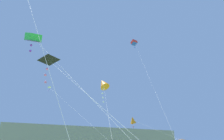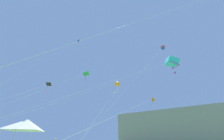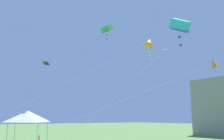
{
  "view_description": "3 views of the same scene",
  "coord_description": "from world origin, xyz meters",
  "px_view_note": "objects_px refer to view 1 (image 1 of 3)",
  "views": [
    {
      "loc": [
        -6.1,
        -2.83,
        3.9
      ],
      "look_at": [
        -1.12,
        11.82,
        10.49
      ],
      "focal_mm": 35.0,
      "sensor_mm": 36.0,
      "label": 1
    },
    {
      "loc": [
        10.27,
        -0.99,
        1.87
      ],
      "look_at": [
        1.73,
        13.07,
        11.4
      ],
      "focal_mm": 20.0,
      "sensor_mm": 36.0,
      "label": 2
    },
    {
      "loc": [
        19.66,
        -0.62,
        3.32
      ],
      "look_at": [
        1.14,
        12.04,
        7.58
      ],
      "focal_mm": 40.0,
      "sensor_mm": 36.0,
      "label": 3
    }
  ],
  "objects_px": {
    "kite_orange_diamond_5": "(103,84)",
    "kite_white_delta_8": "(53,91)",
    "kite_red_box_3": "(134,43)",
    "kite_orange_diamond_0": "(133,120)",
    "kite_black_delta_1": "(49,61)",
    "kite_green_box_6": "(33,38)"
  },
  "relations": [
    {
      "from": "kite_orange_diamond_0",
      "to": "kite_red_box_3",
      "type": "bearing_deg",
      "value": 59.73
    },
    {
      "from": "kite_red_box_3",
      "to": "kite_orange_diamond_5",
      "type": "bearing_deg",
      "value": -130.4
    },
    {
      "from": "kite_white_delta_8",
      "to": "kite_red_box_3",
      "type": "bearing_deg",
      "value": 14.05
    },
    {
      "from": "kite_orange_diamond_5",
      "to": "kite_white_delta_8",
      "type": "bearing_deg",
      "value": 124.66
    },
    {
      "from": "kite_black_delta_1",
      "to": "kite_red_box_3",
      "type": "xyz_separation_m",
      "value": [
        14.41,
        19.62,
        14.67
      ]
    },
    {
      "from": "kite_orange_diamond_0",
      "to": "kite_orange_diamond_5",
      "type": "xyz_separation_m",
      "value": [
        -5.07,
        -4.09,
        2.81
      ]
    },
    {
      "from": "kite_orange_diamond_0",
      "to": "kite_orange_diamond_5",
      "type": "relative_size",
      "value": 1.22
    },
    {
      "from": "kite_orange_diamond_5",
      "to": "kite_red_box_3",
      "type": "bearing_deg",
      "value": 49.6
    },
    {
      "from": "kite_green_box_6",
      "to": "kite_white_delta_8",
      "type": "relative_size",
      "value": 0.99
    },
    {
      "from": "kite_green_box_6",
      "to": "kite_white_delta_8",
      "type": "bearing_deg",
      "value": 69.37
    },
    {
      "from": "kite_orange_diamond_0",
      "to": "kite_white_delta_8",
      "type": "bearing_deg",
      "value": 164.76
    },
    {
      "from": "kite_black_delta_1",
      "to": "kite_white_delta_8",
      "type": "height_order",
      "value": "kite_white_delta_8"
    },
    {
      "from": "kite_orange_diamond_0",
      "to": "kite_black_delta_1",
      "type": "relative_size",
      "value": 2.06
    },
    {
      "from": "kite_red_box_3",
      "to": "kite_white_delta_8",
      "type": "xyz_separation_m",
      "value": [
        -13.21,
        -3.31,
        -11.27
      ]
    },
    {
      "from": "kite_black_delta_1",
      "to": "kite_orange_diamond_5",
      "type": "xyz_separation_m",
      "value": [
        5.86,
        9.57,
        2.6
      ]
    },
    {
      "from": "kite_orange_diamond_5",
      "to": "kite_white_delta_8",
      "type": "relative_size",
      "value": 1.0
    },
    {
      "from": "kite_orange_diamond_5",
      "to": "kite_orange_diamond_0",
      "type": "bearing_deg",
      "value": 38.87
    },
    {
      "from": "kite_black_delta_1",
      "to": "kite_white_delta_8",
      "type": "distance_m",
      "value": 16.71
    },
    {
      "from": "kite_white_delta_8",
      "to": "kite_orange_diamond_5",
      "type": "bearing_deg",
      "value": -55.34
    },
    {
      "from": "kite_orange_diamond_0",
      "to": "kite_green_box_6",
      "type": "distance_m",
      "value": 14.9
    },
    {
      "from": "kite_red_box_3",
      "to": "kite_green_box_6",
      "type": "bearing_deg",
      "value": -146.13
    },
    {
      "from": "kite_red_box_3",
      "to": "kite_orange_diamond_5",
      "type": "relative_size",
      "value": 1.16
    }
  ]
}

